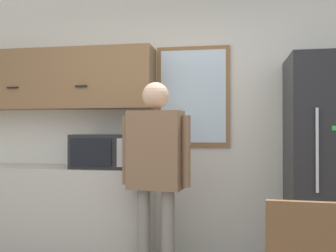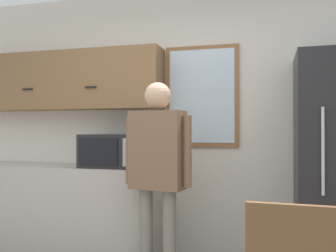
{
  "view_description": "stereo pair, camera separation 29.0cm",
  "coord_description": "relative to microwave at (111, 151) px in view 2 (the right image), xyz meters",
  "views": [
    {
      "loc": [
        0.66,
        -1.77,
        1.27
      ],
      "look_at": [
        0.16,
        1.09,
        1.29
      ],
      "focal_mm": 40.0,
      "sensor_mm": 36.0,
      "label": 1
    },
    {
      "loc": [
        0.94,
        -1.7,
        1.27
      ],
      "look_at": [
        0.16,
        1.09,
        1.29
      ],
      "focal_mm": 40.0,
      "sensor_mm": 36.0,
      "label": 2
    }
  ],
  "objects": [
    {
      "name": "person",
      "position": [
        0.6,
        -0.41,
        -0.05
      ],
      "size": [
        0.59,
        0.28,
        1.65
      ],
      "rotation": [
        0.0,
        0.0,
        -0.14
      ],
      "color": "gray",
      "rests_on": "ground_plane"
    },
    {
      "name": "back_wall",
      "position": [
        0.56,
        0.36,
        0.3
      ],
      "size": [
        6.0,
        0.06,
        2.7
      ],
      "color": "silver",
      "rests_on": "ground_plane"
    },
    {
      "name": "window",
      "position": [
        0.83,
        0.32,
        0.54
      ],
      "size": [
        0.73,
        0.05,
        1.0
      ],
      "color": "olive"
    },
    {
      "name": "upper_cabinets",
      "position": [
        -0.59,
        0.18,
        0.72
      ],
      "size": [
        2.08,
        0.32,
        0.61
      ],
      "color": "olive"
    },
    {
      "name": "counter",
      "position": [
        -0.59,
        0.05,
        -0.61
      ],
      "size": [
        2.08,
        0.55,
        0.89
      ],
      "color": "#BCB7AD",
      "rests_on": "ground_plane"
    },
    {
      "name": "microwave",
      "position": [
        0.0,
        0.0,
        0.0
      ],
      "size": [
        0.56,
        0.38,
        0.32
      ],
      "color": "#232326",
      "rests_on": "counter"
    }
  ]
}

